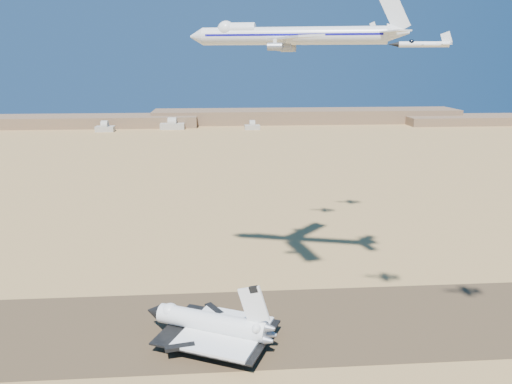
{
  "coord_description": "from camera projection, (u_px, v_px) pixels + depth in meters",
  "views": [
    {
      "loc": [
        -2.73,
        -148.0,
        85.5
      ],
      "look_at": [
        9.16,
        8.0,
        43.7
      ],
      "focal_mm": 35.0,
      "sensor_mm": 36.0,
      "label": 1
    }
  ],
  "objects": [
    {
      "name": "crew_c",
      "position": [
        239.0,
        356.0,
        146.94
      ],
      "size": [
        1.13,
        0.94,
        1.72
      ],
      "primitive_type": "imported",
      "rotation": [
        0.0,
        0.0,
        2.64
      ],
      "color": "orange",
      "rests_on": "runway"
    },
    {
      "name": "runway",
      "position": [
        230.0,
        326.0,
        164.83
      ],
      "size": [
        600.0,
        50.0,
        0.06
      ],
      "primitive_type": "cube",
      "color": "brown",
      "rests_on": "ground"
    },
    {
      "name": "crew_b",
      "position": [
        233.0,
        352.0,
        148.52
      ],
      "size": [
        0.89,
        1.0,
        1.78
      ],
      "primitive_type": "imported",
      "rotation": [
        0.0,
        0.0,
        2.16
      ],
      "color": "orange",
      "rests_on": "runway"
    },
    {
      "name": "chase_jet_d",
      "position": [
        360.0,
        29.0,
        220.99
      ],
      "size": [
        16.08,
        8.73,
        4.01
      ],
      "rotation": [
        0.0,
        0.0,
        -0.08
      ],
      "color": "white"
    },
    {
      "name": "shuttle",
      "position": [
        211.0,
        324.0,
        154.79
      ],
      "size": [
        44.01,
        37.49,
        21.43
      ],
      "rotation": [
        0.0,
        0.0,
        -0.42
      ],
      "color": "white",
      "rests_on": "runway"
    },
    {
      "name": "crew_a",
      "position": [
        235.0,
        351.0,
        149.43
      ],
      "size": [
        0.46,
        0.62,
        1.56
      ],
      "primitive_type": "imported",
      "rotation": [
        0.0,
        0.0,
        1.74
      ],
      "color": "orange",
      "rests_on": "runway"
    },
    {
      "name": "chase_jet_c",
      "position": [
        324.0,
        40.0,
        208.9
      ],
      "size": [
        14.93,
        8.39,
        3.75
      ],
      "rotation": [
        0.0,
        0.0,
        -0.18
      ],
      "color": "white"
    },
    {
      "name": "ground",
      "position": [
        230.0,
        326.0,
        164.84
      ],
      "size": [
        1200.0,
        1200.0,
        0.0
      ],
      "primitive_type": "plane",
      "color": "tan",
      "rests_on": "ground"
    },
    {
      "name": "ridgeline",
      "position": [
        268.0,
        118.0,
        675.63
      ],
      "size": [
        960.0,
        90.0,
        18.0
      ],
      "color": "brown",
      "rests_on": "ground"
    },
    {
      "name": "carrier_747",
      "position": [
        286.0,
        36.0,
        162.45
      ],
      "size": [
        71.66,
        53.84,
        17.85
      ],
      "rotation": [
        0.0,
        0.0,
        -0.25
      ],
      "color": "white"
    },
    {
      "name": "chase_jet_a",
      "position": [
        422.0,
        44.0,
        123.07
      ],
      "size": [
        15.16,
        8.6,
        3.82
      ],
      "rotation": [
        0.0,
        0.0,
        -0.2
      ],
      "color": "white"
    },
    {
      "name": "hangars",
      "position": [
        169.0,
        126.0,
        619.78
      ],
      "size": [
        200.5,
        29.5,
        30.0
      ],
      "color": "#9E9B8C",
      "rests_on": "ground"
    }
  ]
}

